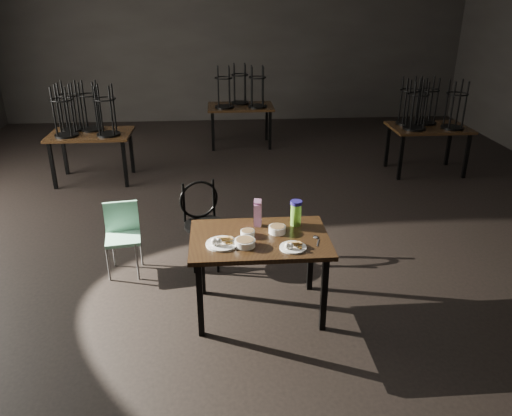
{
  "coord_description": "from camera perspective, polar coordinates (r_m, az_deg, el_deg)",
  "views": [
    {
      "loc": [
        -0.37,
        -5.19,
        2.7
      ],
      "look_at": [
        -0.05,
        -0.97,
        0.85
      ],
      "focal_mm": 35.0,
      "sensor_mm": 36.0,
      "label": 1
    }
  ],
  "objects": [
    {
      "name": "juice_carton",
      "position": [
        4.46,
        0.2,
        -0.6
      ],
      "size": [
        0.08,
        0.08,
        0.26
      ],
      "color": "#8B1977",
      "rests_on": "main_table"
    },
    {
      "name": "plate_right",
      "position": [
        4.12,
        4.24,
        -4.37
      ],
      "size": [
        0.22,
        0.22,
        0.07
      ],
      "color": "white",
      "rests_on": "main_table"
    },
    {
      "name": "water_bottle",
      "position": [
        4.49,
        4.59,
        -0.54
      ],
      "size": [
        0.12,
        0.12,
        0.23
      ],
      "color": "#83D73F",
      "rests_on": "main_table"
    },
    {
      "name": "bowl_near",
      "position": [
        4.32,
        -0.96,
        -2.86
      ],
      "size": [
        0.12,
        0.12,
        0.05
      ],
      "color": "white",
      "rests_on": "main_table"
    },
    {
      "name": "bg_table_left",
      "position": [
        7.91,
        -18.67,
        8.48
      ],
      "size": [
        1.2,
        0.8,
        1.48
      ],
      "color": "black",
      "rests_on": "ground"
    },
    {
      "name": "plate_left",
      "position": [
        4.18,
        -3.93,
        -3.92
      ],
      "size": [
        0.27,
        0.27,
        0.09
      ],
      "color": "white",
      "rests_on": "main_table"
    },
    {
      "name": "bowl_big",
      "position": [
        4.14,
        -1.28,
        -3.97
      ],
      "size": [
        0.17,
        0.17,
        0.06
      ],
      "color": "white",
      "rests_on": "main_table"
    },
    {
      "name": "room",
      "position": [
        5.22,
        -1.05,
        19.54
      ],
      "size": [
        12.0,
        12.04,
        3.22
      ],
      "color": "black",
      "rests_on": "ground"
    },
    {
      "name": "main_table",
      "position": [
        4.34,
        0.41,
        -4.28
      ],
      "size": [
        1.2,
        0.8,
        0.75
      ],
      "color": "black",
      "rests_on": "ground"
    },
    {
      "name": "bg_table_right",
      "position": [
        8.32,
        19.02,
        9.15
      ],
      "size": [
        1.2,
        0.8,
        1.48
      ],
      "color": "black",
      "rests_on": "ground"
    },
    {
      "name": "bg_table_far",
      "position": [
        9.36,
        -1.79,
        11.76
      ],
      "size": [
        1.2,
        0.8,
        1.48
      ],
      "color": "black",
      "rests_on": "ground"
    },
    {
      "name": "spoon",
      "position": [
        4.31,
        6.85,
        -3.4
      ],
      "size": [
        0.06,
        0.2,
        0.01
      ],
      "color": "silver",
      "rests_on": "main_table"
    },
    {
      "name": "school_chair",
      "position": [
        5.26,
        -15.0,
        -2.63
      ],
      "size": [
        0.39,
        0.39,
        0.74
      ],
      "rotation": [
        0.0,
        0.0,
        0.15
      ],
      "color": "#7DC3A1",
      "rests_on": "ground"
    },
    {
      "name": "bentwood_chair",
      "position": [
        5.2,
        -6.11,
        -1.1
      ],
      "size": [
        0.48,
        0.47,
        0.91
      ],
      "rotation": [
        0.0,
        0.0,
        0.32
      ],
      "color": "black",
      "rests_on": "ground"
    },
    {
      "name": "bowl_far",
      "position": [
        4.37,
        2.45,
        -2.43
      ],
      "size": [
        0.15,
        0.15,
        0.06
      ],
      "color": "white",
      "rests_on": "main_table"
    }
  ]
}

